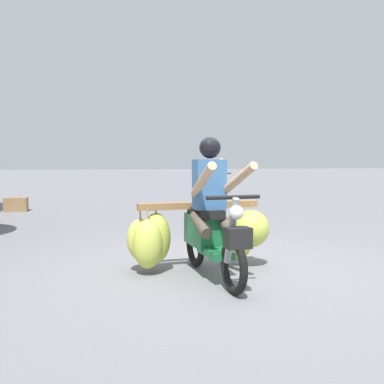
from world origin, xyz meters
The scene contains 4 objects.
ground_plane centered at (0.00, 0.00, 0.00)m, with size 120.00×120.00×0.00m, color slate.
motorbike_main_loaded centered at (-0.27, -0.05, 0.52)m, with size 1.80×1.76×1.58m.
motorbike_distant_ahead_left centered at (2.54, 8.43, 0.57)m, with size 0.57×1.60×1.40m.
produce_crate centered at (-3.46, 7.01, 0.18)m, with size 0.56×0.40×0.36m, color olive.
Camera 1 is at (-1.51, -4.92, 1.32)m, focal length 40.48 mm.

